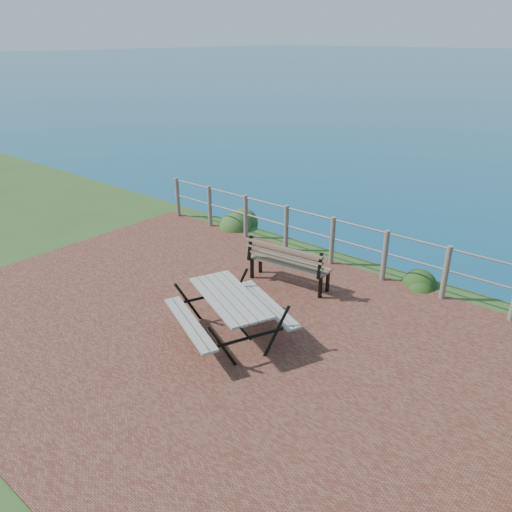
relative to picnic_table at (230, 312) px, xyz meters
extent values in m
cube|color=brown|center=(-0.25, -0.05, -0.45)|extent=(10.00, 7.00, 0.12)
cylinder|color=#6B5B4C|center=(-4.85, 3.30, 0.07)|extent=(0.10, 0.10, 1.00)
cylinder|color=#6B5B4C|center=(-3.70, 3.30, 0.07)|extent=(0.10, 0.10, 1.00)
cylinder|color=#6B5B4C|center=(-2.55, 3.30, 0.07)|extent=(0.10, 0.10, 1.00)
cylinder|color=#6B5B4C|center=(-1.40, 3.30, 0.07)|extent=(0.10, 0.10, 1.00)
cylinder|color=#6B5B4C|center=(-0.25, 3.30, 0.07)|extent=(0.10, 0.10, 1.00)
cylinder|color=#6B5B4C|center=(0.90, 3.30, 0.07)|extent=(0.10, 0.10, 1.00)
cylinder|color=#6B5B4C|center=(2.05, 3.30, 0.07)|extent=(0.10, 0.10, 1.00)
cylinder|color=slate|center=(-0.25, 3.30, 0.52)|extent=(9.40, 0.04, 0.04)
cylinder|color=slate|center=(-0.25, 3.30, 0.12)|extent=(9.40, 0.04, 0.04)
cube|color=gray|center=(0.00, 0.00, 0.25)|extent=(1.80, 1.29, 0.04)
cube|color=gray|center=(0.00, 0.00, -0.02)|extent=(1.62, 0.89, 0.04)
cube|color=gray|center=(0.00, 0.00, -0.02)|extent=(1.62, 0.89, 0.04)
cylinder|color=black|center=(0.00, 0.00, -0.07)|extent=(1.33, 0.61, 0.04)
cube|color=brown|center=(-0.36, 2.00, 0.00)|extent=(1.60, 0.57, 0.04)
cube|color=brown|center=(-0.36, 2.00, 0.27)|extent=(1.57, 0.30, 0.36)
cube|color=black|center=(-0.36, 2.00, -0.22)|extent=(0.06, 0.06, 0.43)
cube|color=black|center=(-0.36, 2.00, -0.22)|extent=(0.06, 0.06, 0.43)
cube|color=black|center=(-0.36, 2.00, -0.22)|extent=(0.06, 0.06, 0.43)
cube|color=black|center=(-0.36, 2.00, -0.22)|extent=(0.06, 0.06, 0.43)
ellipsoid|color=#2D5520|center=(-3.29, 3.78, -0.45)|extent=(0.80, 0.80, 0.55)
ellipsoid|color=#1A3B12|center=(1.62, 3.68, -0.45)|extent=(0.74, 0.74, 0.48)
camera|label=1|loc=(4.52, -4.79, 3.83)|focal=35.00mm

